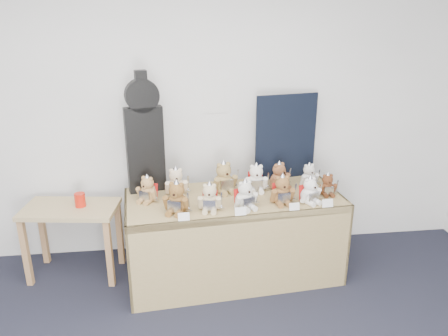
{
  "coord_description": "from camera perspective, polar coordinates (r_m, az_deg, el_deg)",
  "views": [
    {
      "loc": [
        0.09,
        -1.44,
        2.25
      ],
      "look_at": [
        0.49,
        1.83,
        1.06
      ],
      "focal_mm": 35.0,
      "sensor_mm": 36.0,
      "label": 1
    }
  ],
  "objects": [
    {
      "name": "teddy_front_right",
      "position": [
        3.58,
        7.61,
        -2.98
      ],
      "size": [
        0.22,
        0.19,
        0.27
      ],
      "rotation": [
        0.0,
        0.0,
        0.04
      ],
      "color": "brown",
      "rests_on": "display_table"
    },
    {
      "name": "teddy_back_far_left",
      "position": [
        3.65,
        -9.97,
        -2.84
      ],
      "size": [
        0.2,
        0.2,
        0.25
      ],
      "rotation": [
        0.0,
        0.0,
        -0.52
      ],
      "color": "#A9804E",
      "rests_on": "display_table"
    },
    {
      "name": "teddy_back_right",
      "position": [
        3.89,
        7.24,
        -1.13
      ],
      "size": [
        0.22,
        0.22,
        0.27
      ],
      "rotation": [
        0.0,
        0.0,
        0.54
      ],
      "color": "brown",
      "rests_on": "display_table"
    },
    {
      "name": "navy_board",
      "position": [
        4.05,
        8.09,
        4.01
      ],
      "size": [
        0.59,
        0.13,
        0.79
      ],
      "primitive_type": "cube",
      "rotation": [
        0.0,
        0.0,
        0.19
      ],
      "color": "black",
      "rests_on": "display_table"
    },
    {
      "name": "guitar_case",
      "position": [
        3.74,
        -10.37,
        4.34
      ],
      "size": [
        0.33,
        0.16,
        1.04
      ],
      "rotation": [
        0.0,
        0.0,
        0.24
      ],
      "color": "black",
      "rests_on": "display_table"
    },
    {
      "name": "teddy_front_end",
      "position": [
        3.82,
        13.35,
        -2.23
      ],
      "size": [
        0.17,
        0.14,
        0.21
      ],
      "rotation": [
        0.0,
        0.0,
        0.01
      ],
      "color": "brown",
      "rests_on": "display_table"
    },
    {
      "name": "display_table",
      "position": [
        3.72,
        1.59,
        -6.51
      ],
      "size": [
        1.89,
        0.92,
        0.76
      ],
      "rotation": [
        0.0,
        0.0,
        0.09
      ],
      "color": "olive",
      "rests_on": "floor"
    },
    {
      "name": "side_table",
      "position": [
        4.04,
        -19.28,
        -6.37
      ],
      "size": [
        0.85,
        0.55,
        0.66
      ],
      "rotation": [
        0.0,
        0.0,
        -0.14
      ],
      "color": "#A18757",
      "rests_on": "floor"
    },
    {
      "name": "teddy_back_left",
      "position": [
        3.74,
        -6.26,
        -1.92
      ],
      "size": [
        0.22,
        0.18,
        0.27
      ],
      "rotation": [
        0.0,
        0.0,
        0.07
      ],
      "color": "beige",
      "rests_on": "display_table"
    },
    {
      "name": "entry_card_a",
      "position": [
        3.3,
        -5.27,
        -6.36
      ],
      "size": [
        0.09,
        0.03,
        0.06
      ],
      "primitive_type": "cube",
      "rotation": [
        -0.24,
        0.0,
        0.09
      ],
      "color": "silver",
      "rests_on": "display_table"
    },
    {
      "name": "entry_card_c",
      "position": [
        3.5,
        9.17,
        -5.0
      ],
      "size": [
        0.09,
        0.03,
        0.06
      ],
      "primitive_type": "cube",
      "rotation": [
        -0.24,
        0.0,
        0.09
      ],
      "color": "silver",
      "rests_on": "display_table"
    },
    {
      "name": "teddy_front_far_left",
      "position": [
        3.41,
        -6.2,
        -4.01
      ],
      "size": [
        0.23,
        0.22,
        0.29
      ],
      "rotation": [
        0.0,
        0.0,
        -0.34
      ],
      "color": "brown",
      "rests_on": "display_table"
    },
    {
      "name": "entry_card_d",
      "position": [
        3.6,
        13.38,
        -4.5
      ],
      "size": [
        0.09,
        0.03,
        0.07
      ],
      "primitive_type": "cube",
      "rotation": [
        -0.24,
        0.0,
        0.09
      ],
      "color": "silver",
      "rests_on": "display_table"
    },
    {
      "name": "teddy_back_centre_left",
      "position": [
        3.77,
        0.0,
        -1.38
      ],
      "size": [
        0.26,
        0.23,
        0.31
      ],
      "rotation": [
        0.0,
        0.0,
        0.31
      ],
      "color": "#9B824D",
      "rests_on": "display_table"
    },
    {
      "name": "room_shell",
      "position": [
        4.02,
        -1.18,
        9.28
      ],
      "size": [
        6.0,
        6.0,
        6.0
      ],
      "color": "white",
      "rests_on": "floor"
    },
    {
      "name": "red_cup",
      "position": [
        3.95,
        -18.29,
        -3.98
      ],
      "size": [
        0.09,
        0.09,
        0.12
      ],
      "primitive_type": "cylinder",
      "color": "red",
      "rests_on": "side_table"
    },
    {
      "name": "teddy_front_far_right",
      "position": [
        3.63,
        11.17,
        -3.01
      ],
      "size": [
        0.21,
        0.2,
        0.25
      ],
      "rotation": [
        0.0,
        0.0,
        0.42
      ],
      "color": "white",
      "rests_on": "display_table"
    },
    {
      "name": "teddy_back_centre_right",
      "position": [
        3.81,
        4.22,
        -1.43
      ],
      "size": [
        0.22,
        0.19,
        0.27
      ],
      "rotation": [
        0.0,
        0.0,
        -0.07
      ],
      "color": "white",
      "rests_on": "display_table"
    },
    {
      "name": "teddy_front_left",
      "position": [
        3.43,
        -1.89,
        -3.97
      ],
      "size": [
        0.21,
        0.19,
        0.26
      ],
      "rotation": [
        0.0,
        0.0,
        -0.14
      ],
      "color": "#C4B08A",
      "rests_on": "display_table"
    },
    {
      "name": "teddy_back_end",
      "position": [
        3.98,
        11.03,
        -1.01
      ],
      "size": [
        0.2,
        0.17,
        0.23
      ],
      "rotation": [
        0.0,
        0.0,
        0.23
      ],
      "color": "white",
      "rests_on": "display_table"
    },
    {
      "name": "entry_card_b",
      "position": [
        3.37,
        2.18,
        -5.68
      ],
      "size": [
        0.09,
        0.03,
        0.06
      ],
      "primitive_type": "cube",
      "rotation": [
        -0.24,
        0.0,
        0.09
      ],
      "color": "silver",
      "rests_on": "display_table"
    },
    {
      "name": "teddy_front_centre",
      "position": [
        3.47,
        2.79,
        -3.66
      ],
      "size": [
        0.22,
        0.21,
        0.27
      ],
      "rotation": [
        0.0,
        0.0,
        0.38
      ],
      "color": "silver",
      "rests_on": "display_table"
    }
  ]
}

